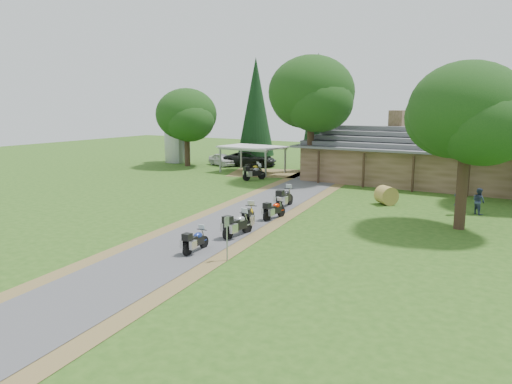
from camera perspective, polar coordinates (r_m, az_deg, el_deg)
The scene contains 23 objects.
ground at distance 25.92m, azimuth -6.68°, elevation -5.30°, with size 120.00×120.00×0.00m, color #295016.
driveway at distance 29.34m, azimuth -2.66°, elevation -3.40°, with size 46.00×46.00×0.00m, color #4E4F51.
lodge at distance 44.89m, azimuth 18.96°, elevation 3.98°, with size 21.40×9.40×4.90m, color brown, non-canonical shape.
silo at distance 58.93m, azimuth -8.99°, elevation 6.32°, with size 2.98×2.98×6.04m, color gray.
carport at distance 49.60m, azimuth -0.39°, elevation 3.75°, with size 6.07×4.05×2.63m, color silver, non-canonical shape.
car_white_sedan at distance 55.20m, azimuth -3.87°, elevation 3.90°, with size 5.10×2.15×1.70m, color white.
car_dark_suv at distance 54.57m, azimuth -0.66°, elevation 4.22°, with size 6.24×2.66×2.39m, color black.
motorcycle_row_a at distance 23.50m, azimuth -6.90°, elevation -5.43°, with size 1.74×0.57×1.19m, color navy, non-canonical shape.
motorcycle_row_b at distance 25.97m, azimuth -2.11°, elevation -3.62°, with size 2.03×0.66×1.39m, color #979A9E, non-canonical shape.
motorcycle_row_c at distance 27.65m, azimuth -0.80°, elevation -2.72°, with size 2.08×0.68×1.42m, color #CA9A0C, non-canonical shape.
motorcycle_row_d at distance 29.84m, azimuth 2.11°, elevation -1.94°, with size 1.81×0.59×1.24m, color red, non-canonical shape.
motorcycle_row_e at distance 33.12m, azimuth 3.34°, elevation -0.54°, with size 2.13×0.69×1.46m, color black, non-canonical shape.
motorcycle_carport_a at distance 47.48m, azimuth -0.27°, elevation 2.64°, with size 1.88×0.61×1.28m, color yellow, non-canonical shape.
motorcycle_carport_b at distance 44.80m, azimuth -0.21°, elevation 2.29°, with size 2.11×0.69×1.44m, color slate, non-canonical shape.
person_a at distance 33.34m, azimuth 22.23°, elevation -0.58°, with size 0.62×0.45×2.19m, color #313C59.
person_b at distance 33.97m, azimuth 24.12°, elevation -0.73°, with size 0.56×0.40×1.95m, color #313C59.
hay_bale at distance 35.22m, azimuth 14.67°, elevation -0.37°, with size 1.26×1.26×1.16m, color olive.
sign_post at distance 21.99m, azimuth -3.34°, elevation -5.34°, with size 0.36×0.06×2.03m, color gray, non-canonical shape.
oak_lodge_left at distance 44.36m, azimuth 6.32°, elevation 9.34°, with size 7.48×7.48×12.54m, color #123710, non-canonical shape.
oak_driveway at distance 29.14m, azimuth 22.86°, elevation 6.12°, with size 6.19×6.19×10.45m, color #123710, non-canonical shape.
oak_silo at distance 54.99m, azimuth -7.93°, elevation 7.65°, with size 6.58×6.58×9.06m, color #123710, non-canonical shape.
cedar_near at distance 50.75m, azimuth 7.03°, elevation 8.97°, with size 3.33×3.33×11.73m, color black.
cedar_far at distance 55.77m, azimuth -0.02°, elevation 9.18°, with size 4.06×4.06×11.77m, color black.
Camera 1 is at (15.41, -19.67, 6.91)m, focal length 35.00 mm.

